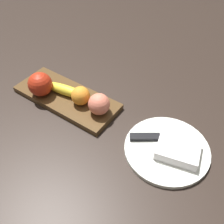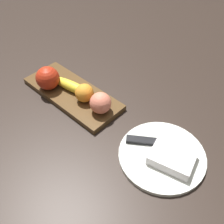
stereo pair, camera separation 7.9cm
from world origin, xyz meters
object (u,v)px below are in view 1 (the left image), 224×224
banana (66,90)px  dinner_plate (167,149)px  fruit_tray (67,98)px  orange_near_apple (81,96)px  knife (150,137)px  peach (99,104)px  apple (40,84)px  folded_napkin (178,150)px

banana → dinner_plate: bearing=-10.5°
fruit_tray → orange_near_apple: orange_near_apple is taller
knife → fruit_tray: bearing=145.6°
peach → banana: bearing=178.3°
fruit_tray → apple: size_ratio=4.56×
peach → dinner_plate: bearing=-0.2°
apple → knife: size_ratio=0.52×
orange_near_apple → knife: bearing=0.3°
orange_near_apple → peach: bearing=-0.5°
fruit_tray → peach: bearing=0.4°
orange_near_apple → folded_napkin: orange_near_apple is taller
fruit_tray → folded_napkin: (0.42, 0.00, 0.02)m
apple → folded_napkin: apple is taller
dinner_plate → fruit_tray: bearing=180.0°
peach → orange_near_apple: bearing=179.5°
peach → apple: bearing=-169.6°
orange_near_apple → dinner_plate: size_ratio=0.25×
knife → dinner_plate: bearing=-38.2°
fruit_tray → banana: bearing=127.8°
orange_near_apple → banana: bearing=177.0°
fruit_tray → knife: size_ratio=2.36×
folded_napkin → knife: size_ratio=0.73×
fruit_tray → peach: (0.14, 0.00, 0.04)m
banana → orange_near_apple: bearing=-12.7°
dinner_plate → folded_napkin: bearing=0.0°
peach → folded_napkin: peach is taller
apple → knife: (0.41, 0.04, -0.04)m
knife → folded_napkin: bearing=-37.1°
fruit_tray → orange_near_apple: (0.07, 0.00, 0.04)m
banana → peach: size_ratio=2.55×
dinner_plate → banana: bearing=179.2°
apple → folded_napkin: bearing=4.5°
apple → orange_near_apple: bearing=16.0°
banana → peach: peach is taller
apple → peach: (0.22, 0.04, -0.01)m
orange_near_apple → dinner_plate: orange_near_apple is taller
banana → knife: size_ratio=1.12×
fruit_tray → apple: 0.10m
folded_napkin → apple: bearing=-175.5°
peach → folded_napkin: size_ratio=0.60×
orange_near_apple → apple: bearing=-164.0°
fruit_tray → knife: (0.33, 0.00, 0.01)m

